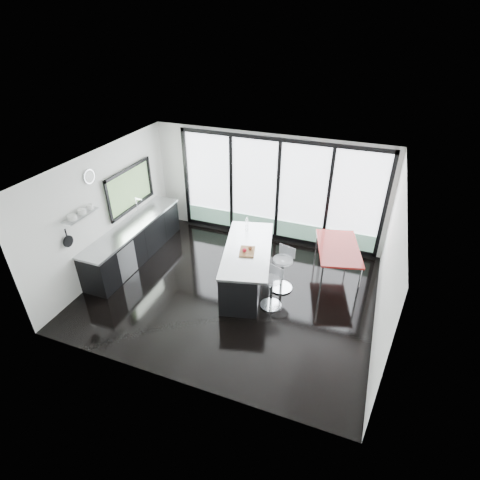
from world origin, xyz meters
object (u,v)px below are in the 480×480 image
at_px(bar_stool_near, 271,292).
at_px(bar_stool_far, 282,274).
at_px(red_table, 336,262).
at_px(island, 244,266).

distance_m(bar_stool_near, bar_stool_far, 0.64).
distance_m(bar_stool_near, red_table, 1.81).
xyz_separation_m(bar_stool_near, red_table, (1.08, 1.46, 0.06)).
relative_size(island, red_table, 1.62).
xyz_separation_m(bar_stool_far, red_table, (1.03, 0.82, 0.02)).
height_order(bar_stool_far, red_table, red_table).
relative_size(island, bar_stool_near, 3.52).
distance_m(island, red_table, 2.08).
bearing_deg(bar_stool_near, red_table, 73.46).
bearing_deg(bar_stool_near, island, 166.35).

